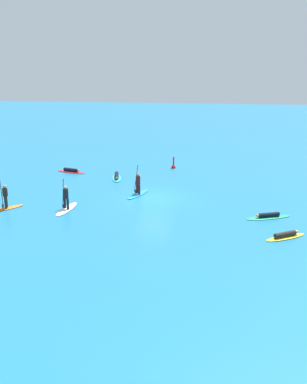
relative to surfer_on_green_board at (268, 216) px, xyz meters
name	(u,v)px	position (x,y,z in m)	size (l,w,h in m)	color
ground_plane	(154,198)	(-8.01, 3.22, -0.13)	(120.00, 120.00, 0.00)	#1E6B93
surfer_on_green_board	(268,216)	(0.00, 0.00, 0.00)	(3.16, 1.63, 0.37)	#23B266
surfer_on_yellow_board	(286,236)	(0.59, -3.25, 0.02)	(2.68, 1.87, 0.40)	yellow
surfer_on_orange_board	(6,201)	(-18.01, -0.18, 0.45)	(2.10, 2.12, 2.22)	orange
surfer_on_blue_board	(138,189)	(-9.28, 3.96, 0.34)	(1.72, 2.84, 2.33)	#1E8CD1
surfer_on_teal_board	(117,177)	(-11.74, 8.20, 0.03)	(1.19, 2.56, 0.44)	#33C6CC
surfer_on_red_board	(71,171)	(-16.21, 9.75, 0.00)	(2.84, 1.42, 0.38)	red
surfer_on_white_board	(66,203)	(-13.78, 0.14, 0.33)	(1.19, 3.01, 2.20)	white
marker_buoy	(173,166)	(-7.10, 12.23, 0.07)	(0.40, 0.40, 1.17)	red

